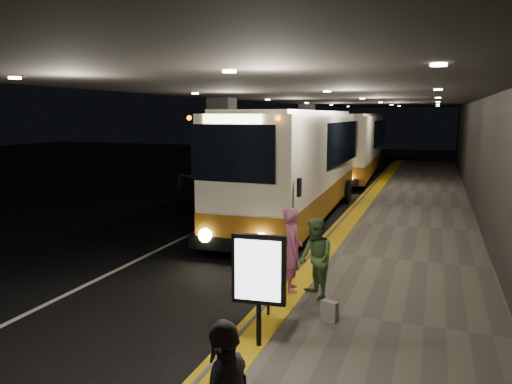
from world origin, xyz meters
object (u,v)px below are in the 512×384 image
Objects in this scene: info_sign at (259,272)px; coach_second at (354,149)px; passenger_boarding at (292,250)px; coach_main at (297,170)px; stanchion_post at (268,284)px; passenger_waiting_green at (316,259)px; bag_polka at (329,311)px.

coach_second is at bearing 89.71° from info_sign.
coach_second is 20.39m from passenger_boarding.
passenger_boarding is at bearing -77.51° from coach_main.
coach_second is 21.82m from stanchion_post.
passenger_waiting_green is 1.35× the size of stanchion_post.
info_sign is at bearing -80.12° from coach_main.
coach_main is 10.31× the size of stanchion_post.
bag_polka is 1.92m from info_sign.
stanchion_post is (1.94, -9.06, -1.09)m from coach_main.
passenger_boarding is 1.46m from stanchion_post.
passenger_boarding is 1.08× the size of passenger_waiting_green.
passenger_boarding is at bearing 88.75° from info_sign.
coach_second is 7.35× the size of passenger_waiting_green.
passenger_boarding is 4.73× the size of bag_polka.
stanchion_post is at bearing -174.12° from bag_polka.
coach_second is at bearing -13.40° from passenger_boarding.
info_sign is 1.42m from stanchion_post.
info_sign reaches higher than passenger_boarding.
coach_main reaches higher than bag_polka.
passenger_boarding is 0.61m from passenger_waiting_green.
info_sign is at bearing -122.73° from bag_polka.
bag_polka is (3.05, -8.94, -1.51)m from coach_main.
coach_second is 21.85m from bag_polka.
info_sign is at bearing -78.58° from stanchion_post.
coach_main reaches higher than passenger_boarding.
bag_polka is (2.98, -21.60, -1.46)m from coach_second.
coach_second reaches higher than bag_polka.
coach_second reaches higher than passenger_boarding.
passenger_waiting_green is at bearing 76.06° from info_sign.
passenger_waiting_green is 1.34m from bag_polka.
info_sign is (2.11, -22.95, -0.41)m from coach_second.
coach_second is at bearing 87.54° from coach_main.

